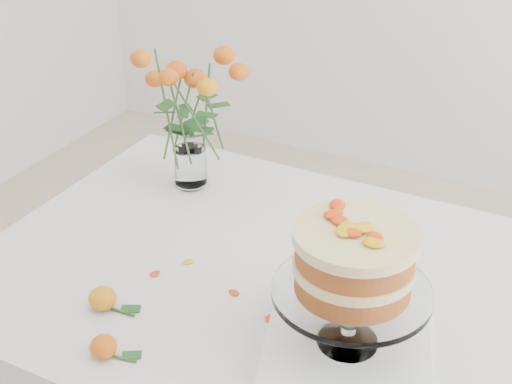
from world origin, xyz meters
The scene contains 11 objects.
table centered at (0.00, 0.00, 0.67)m, with size 1.43×0.93×0.76m.
napkin centered at (0.14, -0.14, 0.76)m, with size 0.30×0.30×0.01m, color white.
cake_stand centered at (0.14, -0.14, 0.94)m, with size 0.28×0.28×0.26m.
rose_vase centered at (-0.44, 0.25, 1.00)m, with size 0.29×0.29×0.42m.
loose_rose_near centered at (-0.33, -0.26, 0.78)m, with size 0.10×0.06×0.05m.
loose_rose_far centered at (-0.24, -0.37, 0.78)m, with size 0.09×0.05×0.04m.
stray_petal_a centered at (-0.12, -0.10, 0.76)m, with size 0.03×0.02×0.00m, color #EEB20F.
stray_petal_b centered at (-0.02, -0.14, 0.76)m, with size 0.03×0.02×0.00m, color #EEB20F.
stray_petal_c centered at (0.02, -0.18, 0.76)m, with size 0.03×0.02×0.00m, color #EEB20F.
stray_petal_d centered at (-0.26, -0.05, 0.76)m, with size 0.03×0.02×0.00m, color #EEB20F.
stray_petal_e centered at (-0.30, -0.12, 0.76)m, with size 0.03×0.02×0.00m, color #EEB20F.
Camera 1 is at (0.45, -1.11, 1.65)m, focal length 50.00 mm.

